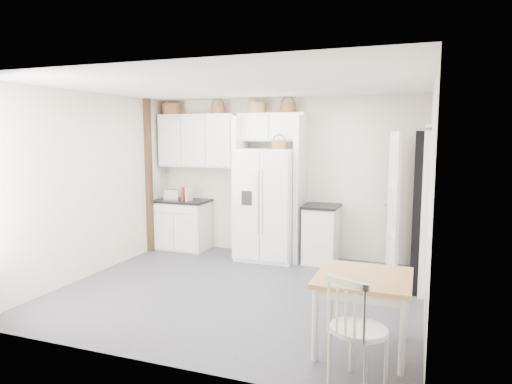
% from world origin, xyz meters
% --- Properties ---
extents(floor, '(4.50, 4.50, 0.00)m').
position_xyz_m(floor, '(0.00, 0.00, 0.00)').
color(floor, '#35343A').
rests_on(floor, ground).
extents(ceiling, '(4.50, 4.50, 0.00)m').
position_xyz_m(ceiling, '(0.00, 0.00, 2.60)').
color(ceiling, white).
rests_on(ceiling, wall_back).
extents(wall_back, '(4.50, 0.00, 4.50)m').
position_xyz_m(wall_back, '(0.00, 2.00, 1.30)').
color(wall_back, beige).
rests_on(wall_back, floor).
extents(wall_left, '(0.00, 4.00, 4.00)m').
position_xyz_m(wall_left, '(-2.25, 0.00, 1.30)').
color(wall_left, beige).
rests_on(wall_left, floor).
extents(wall_right, '(0.00, 4.00, 4.00)m').
position_xyz_m(wall_right, '(2.25, 0.00, 1.30)').
color(wall_right, beige).
rests_on(wall_right, floor).
extents(refrigerator, '(0.92, 0.74, 1.78)m').
position_xyz_m(refrigerator, '(-0.15, 1.61, 0.89)').
color(refrigerator, silver).
rests_on(refrigerator, floor).
extents(base_cab_left, '(0.90, 0.57, 0.83)m').
position_xyz_m(base_cab_left, '(-1.77, 1.70, 0.42)').
color(base_cab_left, silver).
rests_on(base_cab_left, floor).
extents(base_cab_right, '(0.50, 0.60, 0.87)m').
position_xyz_m(base_cab_right, '(0.71, 1.70, 0.44)').
color(base_cab_right, silver).
rests_on(base_cab_right, floor).
extents(dining_table, '(0.86, 0.86, 0.71)m').
position_xyz_m(dining_table, '(1.70, -1.09, 0.36)').
color(dining_table, '#AC7B2C').
rests_on(dining_table, floor).
extents(windsor_chair, '(0.60, 0.58, 0.95)m').
position_xyz_m(windsor_chair, '(1.75, -1.75, 0.48)').
color(windsor_chair, silver).
rests_on(windsor_chair, floor).
extents(counter_left, '(0.94, 0.61, 0.04)m').
position_xyz_m(counter_left, '(-1.77, 1.70, 0.85)').
color(counter_left, black).
rests_on(counter_left, base_cab_left).
extents(counter_right, '(0.54, 0.63, 0.04)m').
position_xyz_m(counter_right, '(0.71, 1.70, 0.89)').
color(counter_right, black).
rests_on(counter_right, base_cab_right).
extents(toaster, '(0.28, 0.18, 0.19)m').
position_xyz_m(toaster, '(-1.90, 1.61, 0.96)').
color(toaster, silver).
rests_on(toaster, counter_left).
extents(cookbook_red, '(0.06, 0.16, 0.24)m').
position_xyz_m(cookbook_red, '(-1.66, 1.62, 0.99)').
color(cookbook_red, maroon).
rests_on(cookbook_red, counter_left).
extents(cookbook_cream, '(0.06, 0.17, 0.24)m').
position_xyz_m(cookbook_cream, '(-1.59, 1.62, 0.99)').
color(cookbook_cream, beige).
rests_on(cookbook_cream, counter_left).
extents(basket_upper_a, '(0.34, 0.34, 0.19)m').
position_xyz_m(basket_upper_a, '(-2.01, 1.83, 2.45)').
color(basket_upper_a, brown).
rests_on(basket_upper_a, upper_cabinet).
extents(basket_upper_c, '(0.25, 0.25, 0.14)m').
position_xyz_m(basket_upper_c, '(-1.12, 1.83, 2.42)').
color(basket_upper_c, brown).
rests_on(basket_upper_c, upper_cabinet).
extents(basket_bridge_a, '(0.30, 0.30, 0.17)m').
position_xyz_m(basket_bridge_a, '(-0.43, 1.83, 2.44)').
color(basket_bridge_a, olive).
rests_on(basket_bridge_a, bridge_cabinet).
extents(basket_bridge_b, '(0.25, 0.25, 0.14)m').
position_xyz_m(basket_bridge_b, '(0.10, 1.83, 2.42)').
color(basket_bridge_b, brown).
rests_on(basket_bridge_b, bridge_cabinet).
extents(basket_fridge_b, '(0.23, 0.23, 0.12)m').
position_xyz_m(basket_fridge_b, '(0.06, 1.51, 1.84)').
color(basket_fridge_b, brown).
rests_on(basket_fridge_b, refrigerator).
extents(upper_cabinet, '(1.40, 0.34, 0.90)m').
position_xyz_m(upper_cabinet, '(-1.50, 1.83, 1.90)').
color(upper_cabinet, silver).
rests_on(upper_cabinet, wall_back).
extents(bridge_cabinet, '(1.12, 0.34, 0.45)m').
position_xyz_m(bridge_cabinet, '(-0.15, 1.83, 2.12)').
color(bridge_cabinet, silver).
rests_on(bridge_cabinet, wall_back).
extents(fridge_panel_left, '(0.08, 0.60, 2.30)m').
position_xyz_m(fridge_panel_left, '(-0.66, 1.70, 1.15)').
color(fridge_panel_left, silver).
rests_on(fridge_panel_left, floor).
extents(fridge_panel_right, '(0.08, 0.60, 2.30)m').
position_xyz_m(fridge_panel_right, '(0.36, 1.70, 1.15)').
color(fridge_panel_right, silver).
rests_on(fridge_panel_right, floor).
extents(trim_post, '(0.09, 0.09, 2.60)m').
position_xyz_m(trim_post, '(-2.20, 1.35, 1.30)').
color(trim_post, '#3A2719').
rests_on(trim_post, floor).
extents(doorway_void, '(0.18, 0.85, 2.05)m').
position_xyz_m(doorway_void, '(2.16, 1.00, 1.02)').
color(doorway_void, black).
rests_on(doorway_void, floor).
extents(door_slab, '(0.21, 0.79, 2.05)m').
position_xyz_m(door_slab, '(1.80, 1.33, 1.02)').
color(door_slab, white).
rests_on(door_slab, floor).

